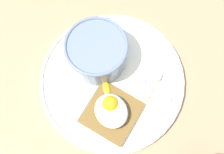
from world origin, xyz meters
The scene contains 9 objects.
ground_plane centered at (0.00, 0.00, 1.00)cm, with size 120.00×120.00×2.00cm, color #977958.
plate centered at (0.00, 0.00, 2.80)cm, with size 27.07×27.07×1.60cm.
oatmeal_bowl centered at (-5.19, 0.00, 6.20)cm, with size 11.27×11.27×6.31cm.
toast_slice centered at (5.23, -3.48, 3.65)cm, with size 11.94×11.94×1.16cm.
poached_egg centered at (4.99, -3.39, 5.61)cm, with size 8.88×5.54×3.64cm.
banana_slice_front centered at (2.82, 3.63, 3.51)cm, with size 3.92×3.93×1.07cm.
banana_slice_left centered at (7.95, 5.36, 3.52)cm, with size 4.92×4.94×1.15cm.
banana_slice_back centered at (3.50, 6.92, 3.61)cm, with size 3.88×3.89×1.31cm.
banana_slice_right centered at (5.27, 3.79, 3.61)cm, with size 3.24×3.15×1.39cm.
Camera 1 is at (14.13, -8.92, 58.42)cm, focal length 50.00 mm.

